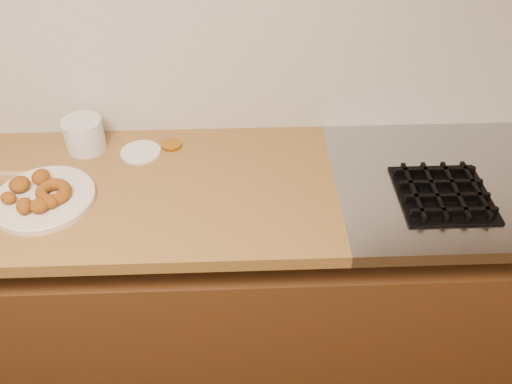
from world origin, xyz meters
TOP-DOWN VIEW (x-y plane):
  - base_cabinet at (0.00, 1.69)m, footprint 3.60×0.60m
  - backsplash at (0.00, 1.99)m, footprint 3.60×0.02m
  - donut_plate at (-0.34, 1.63)m, footprint 0.28×0.28m
  - ring_donut at (-0.30, 1.63)m, footprint 0.14×0.14m
  - fried_dough_chunks at (-0.37, 1.62)m, footprint 0.18×0.19m
  - plastic_tub at (-0.27, 1.88)m, footprint 0.16×0.16m
  - tub_lid at (-0.09, 1.85)m, footprint 0.13×0.13m
  - brass_jar_lid at (0.00, 1.88)m, footprint 0.06×0.06m
  - wooden_utensil at (-0.47, 1.74)m, footprint 0.19×0.03m

SIDE VIEW (x-z plane):
  - base_cabinet at x=0.00m, z-range 0.00..0.77m
  - tub_lid at x=-0.09m, z-range 0.90..0.91m
  - brass_jar_lid at x=0.00m, z-range 0.90..0.91m
  - wooden_utensil at x=-0.47m, z-range 0.90..0.91m
  - donut_plate at x=-0.34m, z-range 0.90..0.92m
  - ring_donut at x=-0.30m, z-range 0.91..0.96m
  - fried_dough_chunks at x=-0.37m, z-range 0.91..0.96m
  - plastic_tub at x=-0.27m, z-range 0.90..1.00m
  - backsplash at x=0.00m, z-range 0.90..1.50m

